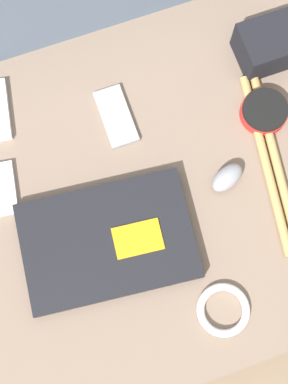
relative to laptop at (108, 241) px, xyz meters
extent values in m
plane|color=#7A6651|center=(0.10, 0.07, -0.15)|extent=(8.00, 8.00, 0.00)
cube|color=#7A6656|center=(0.10, 0.07, -0.08)|extent=(0.93, 0.73, 0.13)
cube|color=black|center=(0.00, 0.00, 0.00)|extent=(0.34, 0.25, 0.03)
cube|color=orange|center=(0.05, -0.02, 0.02)|extent=(0.10, 0.07, 0.00)
ellipsoid|color=gray|center=(0.26, 0.04, 0.00)|extent=(0.08, 0.06, 0.04)
cylinder|color=red|center=(0.38, 0.14, 0.00)|extent=(0.09, 0.09, 0.02)
cylinder|color=black|center=(0.38, 0.14, 0.01)|extent=(0.09, 0.09, 0.01)
cube|color=#99999E|center=(0.09, 0.23, -0.01)|extent=(0.06, 0.13, 0.01)
cube|color=black|center=(0.43, 0.26, 0.02)|extent=(0.12, 0.10, 0.08)
torus|color=white|center=(0.16, -0.19, -0.01)|extent=(0.10, 0.10, 0.01)
cylinder|color=tan|center=(0.34, 0.04, -0.01)|extent=(0.07, 0.37, 0.02)
cylinder|color=tan|center=(0.36, 0.04, -0.01)|extent=(0.07, 0.37, 0.02)
camera|label=1|loc=(0.02, -0.15, 1.00)|focal=50.00mm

